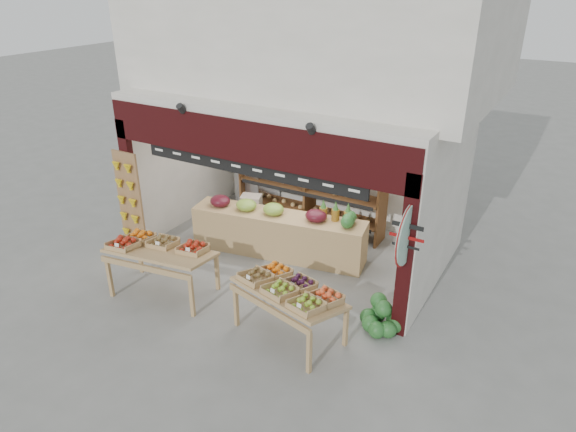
# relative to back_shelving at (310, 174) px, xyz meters

# --- Properties ---
(ground) EXTENTS (60.00, 60.00, 0.00)m
(ground) POSITION_rel_back_shelving_xyz_m (0.21, -1.55, -1.20)
(ground) COLOR slate
(ground) RESTS_ON ground
(shop_structure) EXTENTS (6.36, 5.12, 5.40)m
(shop_structure) POSITION_rel_back_shelving_xyz_m (0.21, 0.07, 2.72)
(shop_structure) COLOR silver
(shop_structure) RESTS_ON ground
(banana_board) EXTENTS (0.60, 0.15, 1.80)m
(banana_board) POSITION_rel_back_shelving_xyz_m (-2.52, -2.72, -0.09)
(banana_board) COLOR #956643
(banana_board) RESTS_ON ground
(gift_sign) EXTENTS (0.04, 0.93, 0.92)m
(gift_sign) POSITION_rel_back_shelving_xyz_m (2.96, -2.69, 0.55)
(gift_sign) COLOR #ADDAC6
(gift_sign) RESTS_ON ground
(back_shelving) EXTENTS (3.33, 0.55, 2.03)m
(back_shelving) POSITION_rel_back_shelving_xyz_m (0.00, 0.00, 0.00)
(back_shelving) COLOR brown
(back_shelving) RESTS_ON ground
(refrigerator) EXTENTS (0.85, 0.85, 1.93)m
(refrigerator) POSITION_rel_back_shelving_xyz_m (-1.53, 0.28, -0.24)
(refrigerator) COLOR #B9BBC0
(refrigerator) RESTS_ON ground
(cardboard_stack) EXTENTS (1.10, 0.93, 0.74)m
(cardboard_stack) POSITION_rel_back_shelving_xyz_m (-0.88, -0.57, -0.93)
(cardboard_stack) COLOR beige
(cardboard_stack) RESTS_ON ground
(mid_counter) EXTENTS (3.49, 1.25, 1.08)m
(mid_counter) POSITION_rel_back_shelving_xyz_m (0.06, -1.42, -0.74)
(mid_counter) COLOR tan
(mid_counter) RESTS_ON ground
(display_table_left) EXTENTS (1.85, 1.22, 1.08)m
(display_table_left) POSITION_rel_back_shelving_xyz_m (-1.04, -3.54, -0.37)
(display_table_left) COLOR tan
(display_table_left) RESTS_ON ground
(display_table_right) EXTENTS (1.82, 1.28, 1.05)m
(display_table_right) POSITION_rel_back_shelving_xyz_m (1.53, -3.50, -0.38)
(display_table_right) COLOR tan
(display_table_right) RESTS_ON ground
(watermelon_pile) EXTENTS (0.70, 0.67, 0.51)m
(watermelon_pile) POSITION_rel_back_shelving_xyz_m (2.69, -2.64, -1.02)
(watermelon_pile) COLOR #1A4E1F
(watermelon_pile) RESTS_ON ground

